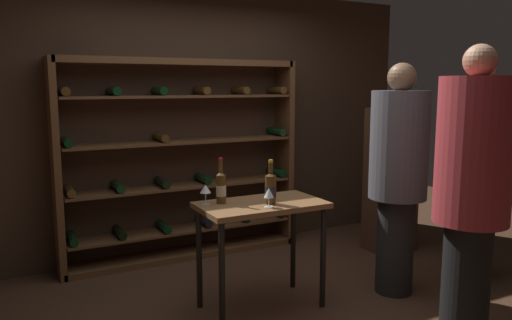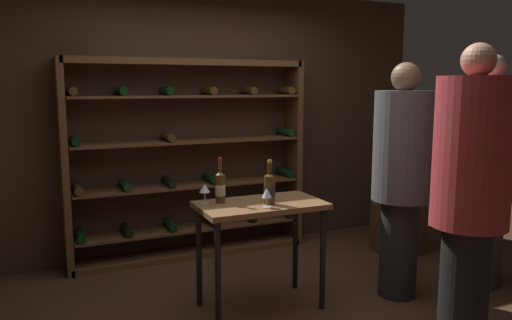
# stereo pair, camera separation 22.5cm
# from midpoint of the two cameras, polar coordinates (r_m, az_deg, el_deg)

# --- Properties ---
(ground_plane) EXTENTS (9.45, 9.45, 0.00)m
(ground_plane) POSITION_cam_midpoint_polar(r_m,az_deg,el_deg) (3.91, 0.10, -17.19)
(ground_plane) COLOR #472D1E
(back_wall) EXTENTS (5.13, 0.10, 2.65)m
(back_wall) POSITION_cam_midpoint_polar(r_m,az_deg,el_deg) (5.12, -8.91, 4.30)
(back_wall) COLOR #3D2B1E
(back_wall) RESTS_ON ground
(wine_rack) EXTENTS (2.37, 0.32, 1.95)m
(wine_rack) POSITION_cam_midpoint_polar(r_m,az_deg,el_deg) (4.92, -9.78, -0.17)
(wine_rack) COLOR brown
(wine_rack) RESTS_ON ground
(tasting_table) EXTENTS (0.94, 0.53, 0.83)m
(tasting_table) POSITION_cam_midpoint_polar(r_m,az_deg,el_deg) (3.77, -1.12, -6.62)
(tasting_table) COLOR brown
(tasting_table) RESTS_ON ground
(person_guest_blue_shirt) EXTENTS (0.51, 0.51, 1.95)m
(person_guest_blue_shirt) POSITION_cam_midpoint_polar(r_m,az_deg,el_deg) (4.63, 22.80, 0.11)
(person_guest_blue_shirt) COLOR #2E2E2E
(person_guest_blue_shirt) RESTS_ON ground
(person_guest_plum_blouse) EXTENTS (0.46, 0.47, 1.94)m
(person_guest_plum_blouse) POSITION_cam_midpoint_polar(r_m,az_deg,el_deg) (3.34, 21.73, -2.80)
(person_guest_plum_blouse) COLOR black
(person_guest_plum_blouse) RESTS_ON ground
(person_host_in_suit) EXTENTS (0.46, 0.46, 1.87)m
(person_host_in_suit) POSITION_cam_midpoint_polar(r_m,az_deg,el_deg) (4.12, 14.47, -1.09)
(person_host_in_suit) COLOR black
(person_host_in_suit) RESTS_ON ground
(display_cabinet) EXTENTS (0.44, 0.36, 1.47)m
(display_cabinet) POSITION_cam_midpoint_polar(r_m,az_deg,el_deg) (5.25, 14.00, -2.26)
(display_cabinet) COLOR #4C2D1E
(display_cabinet) RESTS_ON ground
(wine_bottle_black_capsule) EXTENTS (0.09, 0.09, 0.33)m
(wine_bottle_black_capsule) POSITION_cam_midpoint_polar(r_m,az_deg,el_deg) (3.68, -0.07, -3.23)
(wine_bottle_black_capsule) COLOR #4C3314
(wine_bottle_black_capsule) RESTS_ON tasting_table
(wine_bottle_gold_foil) EXTENTS (0.08, 0.08, 0.34)m
(wine_bottle_gold_foil) POSITION_cam_midpoint_polar(r_m,az_deg,el_deg) (3.71, -5.76, -3.13)
(wine_bottle_gold_foil) COLOR #4C3314
(wine_bottle_gold_foil) RESTS_ON tasting_table
(wine_glass_stemmed_right) EXTENTS (0.07, 0.07, 0.14)m
(wine_glass_stemmed_right) POSITION_cam_midpoint_polar(r_m,az_deg,el_deg) (3.58, -0.32, -3.89)
(wine_glass_stemmed_right) COLOR silver
(wine_glass_stemmed_right) RESTS_ON tasting_table
(wine_glass_stemmed_left) EXTENTS (0.08, 0.08, 0.15)m
(wine_glass_stemmed_left) POSITION_cam_midpoint_polar(r_m,az_deg,el_deg) (3.69, -7.54, -3.40)
(wine_glass_stemmed_left) COLOR silver
(wine_glass_stemmed_left) RESTS_ON tasting_table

